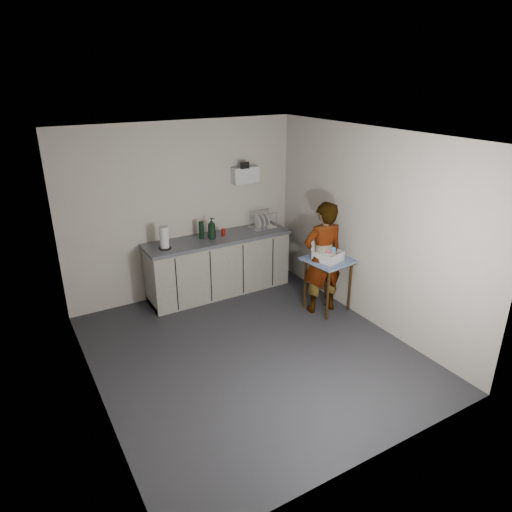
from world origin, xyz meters
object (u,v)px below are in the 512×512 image
paper_towel (164,238)px  bakery_box (327,253)px  soap_bottle (212,228)px  kitchen_counter (219,267)px  soda_can (223,232)px  dark_bottle (201,230)px  standing_man (323,258)px  dish_rack (262,224)px  side_table (329,266)px

paper_towel → bakery_box: (1.90, -1.23, -0.18)m
soap_bottle → paper_towel: size_ratio=1.00×
kitchen_counter → soap_bottle: 0.65m
soda_can → dark_bottle: dark_bottle is taller
dark_bottle → paper_towel: (-0.62, -0.12, 0.02)m
kitchen_counter → soda_can: bearing=7.2°
standing_man → paper_towel: 2.22m
kitchen_counter → soap_bottle: (-0.11, -0.02, 0.64)m
standing_man → soda_can: size_ratio=14.49×
standing_man → bakery_box: (0.05, -0.02, 0.08)m
soda_can → paper_towel: bearing=-175.7°
kitchen_counter → soda_can: (0.10, 0.01, 0.54)m
kitchen_counter → dish_rack: bearing=1.9°
standing_man → paper_towel: standing_man is taller
soap_bottle → dish_rack: 0.91m
soap_bottle → soda_can: bearing=9.1°
kitchen_counter → dish_rack: 0.96m
standing_man → dish_rack: (-0.21, 1.29, 0.16)m
dark_bottle → soda_can: bearing=-8.9°
standing_man → soap_bottle: 1.69m
side_table → paper_towel: (-1.95, 1.23, 0.38)m
soap_bottle → dish_rack: soap_bottle is taller
kitchen_counter → bakery_box: (1.05, -1.29, 0.46)m
dark_bottle → dish_rack: 1.03m
side_table → soap_bottle: bearing=126.1°
bakery_box → paper_towel: bearing=131.1°
standing_man → soap_bottle: bearing=-39.7°
dish_rack → kitchen_counter: bearing=-178.1°
standing_man → soda_can: 1.57m
kitchen_counter → bakery_box: size_ratio=4.82×
kitchen_counter → bakery_box: bearing=-50.9°
standing_man → dark_bottle: bearing=-38.5°
soap_bottle → soda_can: size_ratio=2.88×
soda_can → paper_towel: (-0.95, -0.07, 0.10)m
dark_bottle → dish_rack: bearing=-2.2°
paper_towel → bakery_box: bearing=-33.0°
soda_can → paper_towel: 0.96m
side_table → dish_rack: bearing=95.7°
soda_can → dark_bottle: 0.35m
kitchen_counter → paper_towel: bearing=-176.0°
kitchen_counter → side_table: (1.10, -1.29, 0.26)m
side_table → bakery_box: bakery_box is taller
dish_rack → bakery_box: bearing=-79.0°
paper_towel → side_table: bearing=-32.2°
standing_man → paper_towel: (-1.85, 1.21, 0.25)m
soda_can → dark_bottle: size_ratio=0.43×
standing_man → side_table: bearing=177.7°
soda_can → bakery_box: (0.95, -1.30, -0.08)m
kitchen_counter → paper_towel: 1.06m
soda_can → paper_towel: paper_towel is taller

